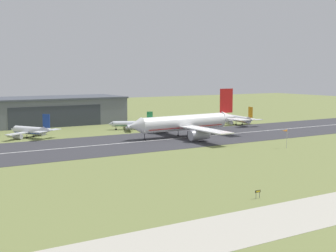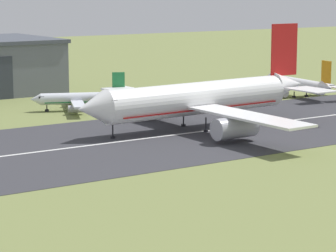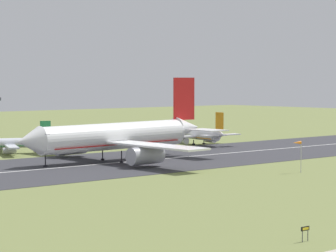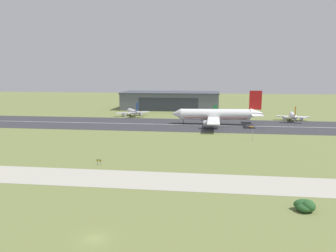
{
  "view_description": "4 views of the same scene",
  "coord_description": "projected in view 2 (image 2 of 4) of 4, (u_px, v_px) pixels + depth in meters",
  "views": [
    {
      "loc": [
        -77.86,
        -25.73,
        25.56
      ],
      "look_at": [
        -6.34,
        92.44,
        9.5
      ],
      "focal_mm": 50.0,
      "sensor_mm": 36.0,
      "label": 1
    },
    {
      "loc": [
        -62.27,
        12.32,
        25.43
      ],
      "look_at": [
        -11.87,
        86.58,
        9.8
      ],
      "focal_mm": 85.0,
      "sensor_mm": 36.0,
      "label": 2
    },
    {
      "loc": [
        -83.74,
        -12.22,
        18.07
      ],
      "look_at": [
        -0.36,
        83.36,
        10.7
      ],
      "focal_mm": 85.0,
      "sensor_mm": 36.0,
      "label": 3
    },
    {
      "loc": [
        19.21,
        -50.22,
        28.38
      ],
      "look_at": [
        2.89,
        76.3,
        7.25
      ],
      "focal_mm": 35.0,
      "sensor_mm": 36.0,
      "label": 4
    }
  ],
  "objects": [
    {
      "name": "airplane_parked_west",
      "position": [
        79.0,
        99.0,
        166.36
      ],
      "size": [
        20.78,
        21.29,
        7.94
      ],
      "color": "silver",
      "rests_on": "ground_plane"
    },
    {
      "name": "runway_centreline",
      "position": [
        97.0,
        144.0,
        130.49
      ],
      "size": [
        377.29,
        0.7,
        0.01
      ],
      "primitive_type": "cube",
      "color": "silver",
      "rests_on": "runway_strip"
    },
    {
      "name": "runway_strip",
      "position": [
        97.0,
        145.0,
        130.5
      ],
      "size": [
        419.22,
        43.81,
        0.06
      ],
      "primitive_type": "cube",
      "color": "#333338",
      "rests_on": "ground_plane"
    },
    {
      "name": "airplane_parked_centre",
      "position": [
        301.0,
        85.0,
        186.63
      ],
      "size": [
        18.89,
        23.33,
        9.39
      ],
      "color": "white",
      "rests_on": "ground_plane"
    },
    {
      "name": "airplane_landing",
      "position": [
        197.0,
        100.0,
        144.37
      ],
      "size": [
        49.56,
        58.61,
        18.63
      ],
      "color": "white",
      "rests_on": "ground_plane"
    }
  ]
}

